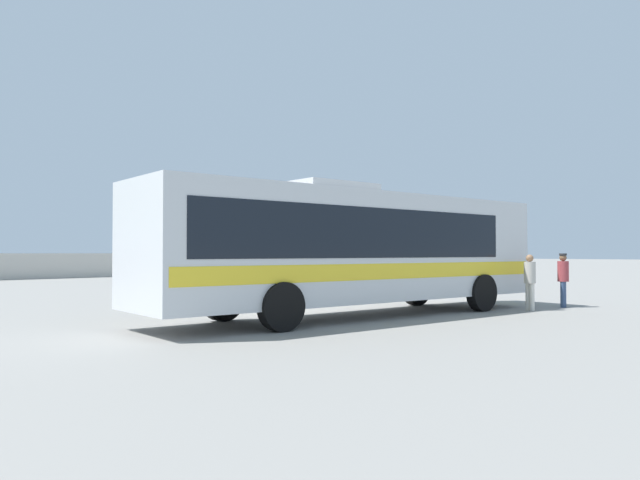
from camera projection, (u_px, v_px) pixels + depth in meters
name	position (u px, v px, depth m)	size (l,w,h in m)	color
ground_plane	(111.00, 297.00, 21.93)	(300.00, 300.00, 0.00)	gray
coach_bus_silver_yellow	(353.00, 246.00, 15.34)	(12.04, 3.85, 3.39)	silver
attendant_by_bus_door	(530.00, 279.00, 16.98)	(0.42, 0.42, 1.60)	silver
passenger_waiting_on_apron	(563.00, 277.00, 17.96)	(0.39, 0.39, 1.63)	#33476B
vendor_umbrella_near_gate_orange	(480.00, 253.00, 26.22)	(1.90, 1.90, 1.95)	gray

